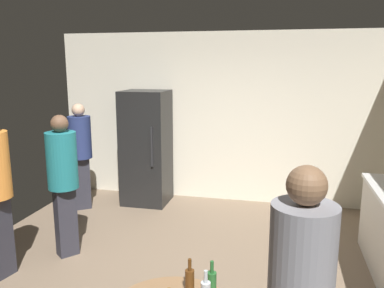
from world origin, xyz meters
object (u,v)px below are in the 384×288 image
refrigerator (146,148)px  person_in_teal_shirt (63,175)px  beer_bottle_brown (190,280)px  beer_bottle_green (212,282)px  person_in_navy_shirt (80,148)px

refrigerator → person_in_teal_shirt: bearing=-99.2°
beer_bottle_brown → person_in_teal_shirt: (-1.86, 1.58, 0.15)m
person_in_teal_shirt → refrigerator: bearing=120.2°
refrigerator → person_in_teal_shirt: (-0.31, -1.94, 0.07)m
person_in_teal_shirt → beer_bottle_brown: bearing=-1.0°
refrigerator → beer_bottle_green: 3.90m
refrigerator → person_in_navy_shirt: refrigerator is taller
person_in_navy_shirt → beer_bottle_green: bearing=4.2°
person_in_navy_shirt → person_in_teal_shirt: bearing=-14.8°
beer_bottle_green → person_in_teal_shirt: size_ratio=0.14×
beer_bottle_brown → beer_bottle_green: bearing=1.7°
refrigerator → person_in_navy_shirt: size_ratio=1.11×
refrigerator → person_in_navy_shirt: bearing=-150.2°
refrigerator → beer_bottle_green: (1.69, -3.51, -0.08)m
beer_bottle_green → person_in_navy_shirt: person_in_navy_shirt is taller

